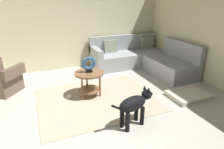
{
  "coord_description": "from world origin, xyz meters",
  "views": [
    {
      "loc": [
        -0.91,
        -2.7,
        1.96
      ],
      "look_at": [
        0.45,
        0.6,
        0.55
      ],
      "focal_mm": 31.5,
      "sensor_mm": 36.0,
      "label": 1
    }
  ],
  "objects_px": {
    "sectional_couch": "(142,59)",
    "dog_toy_ball": "(70,96)",
    "dog": "(135,104)",
    "side_table": "(89,78)",
    "dog_bed_mat": "(189,95)",
    "armchair": "(0,79)",
    "torus_sculpture": "(89,64)"
  },
  "relations": [
    {
      "from": "sectional_couch",
      "to": "dog",
      "type": "relative_size",
      "value": 2.69
    },
    {
      "from": "sectional_couch",
      "to": "armchair",
      "type": "height_order",
      "value": "same"
    },
    {
      "from": "sectional_couch",
      "to": "side_table",
      "type": "height_order",
      "value": "sectional_couch"
    },
    {
      "from": "torus_sculpture",
      "to": "dog_bed_mat",
      "type": "xyz_separation_m",
      "value": [
        1.9,
        -0.84,
        -0.67
      ]
    },
    {
      "from": "armchair",
      "to": "dog",
      "type": "distance_m",
      "value": 2.99
    },
    {
      "from": "dog_bed_mat",
      "to": "dog",
      "type": "relative_size",
      "value": 0.96
    },
    {
      "from": "dog_toy_ball",
      "to": "dog_bed_mat",
      "type": "bearing_deg",
      "value": -20.93
    },
    {
      "from": "sectional_couch",
      "to": "dog_toy_ball",
      "type": "bearing_deg",
      "value": -155.72
    },
    {
      "from": "sectional_couch",
      "to": "dog",
      "type": "distance_m",
      "value": 2.8
    },
    {
      "from": "dog_bed_mat",
      "to": "dog_toy_ball",
      "type": "bearing_deg",
      "value": 159.07
    },
    {
      "from": "sectional_couch",
      "to": "dog_bed_mat",
      "type": "distance_m",
      "value": 1.96
    },
    {
      "from": "dog_bed_mat",
      "to": "torus_sculpture",
      "type": "bearing_deg",
      "value": 156.13
    },
    {
      "from": "torus_sculpture",
      "to": "side_table",
      "type": "bearing_deg",
      "value": 87.61
    },
    {
      "from": "armchair",
      "to": "dog_toy_ball",
      "type": "relative_size",
      "value": 10.14
    },
    {
      "from": "sectional_couch",
      "to": "torus_sculpture",
      "type": "distance_m",
      "value": 2.24
    },
    {
      "from": "sectional_couch",
      "to": "dog_toy_ball",
      "type": "distance_m",
      "value": 2.57
    },
    {
      "from": "side_table",
      "to": "dog_bed_mat",
      "type": "relative_size",
      "value": 0.75
    },
    {
      "from": "dog_toy_ball",
      "to": "sectional_couch",
      "type": "bearing_deg",
      "value": 24.28
    },
    {
      "from": "sectional_couch",
      "to": "dog_toy_ball",
      "type": "relative_size",
      "value": 22.81
    },
    {
      "from": "sectional_couch",
      "to": "dog_bed_mat",
      "type": "bearing_deg",
      "value": -90.16
    },
    {
      "from": "sectional_couch",
      "to": "torus_sculpture",
      "type": "height_order",
      "value": "sectional_couch"
    },
    {
      "from": "side_table",
      "to": "torus_sculpture",
      "type": "relative_size",
      "value": 1.84
    },
    {
      "from": "side_table",
      "to": "dog",
      "type": "relative_size",
      "value": 0.72
    },
    {
      "from": "dog",
      "to": "armchair",
      "type": "bearing_deg",
      "value": -148.51
    },
    {
      "from": "sectional_couch",
      "to": "side_table",
      "type": "xyz_separation_m",
      "value": [
        -1.91,
        -1.1,
        0.13
      ]
    },
    {
      "from": "dog_toy_ball",
      "to": "dog",
      "type": "bearing_deg",
      "value": -58.21
    },
    {
      "from": "dog",
      "to": "dog_toy_ball",
      "type": "distance_m",
      "value": 1.56
    },
    {
      "from": "armchair",
      "to": "torus_sculpture",
      "type": "height_order",
      "value": "armchair"
    },
    {
      "from": "armchair",
      "to": "dog_bed_mat",
      "type": "distance_m",
      "value": 4.03
    },
    {
      "from": "sectional_couch",
      "to": "armchair",
      "type": "relative_size",
      "value": 2.25
    },
    {
      "from": "side_table",
      "to": "armchair",
      "type": "bearing_deg",
      "value": 153.53
    },
    {
      "from": "dog_bed_mat",
      "to": "dog_toy_ball",
      "type": "xyz_separation_m",
      "value": [
        -2.33,
        0.89,
        0.0
      ]
    }
  ]
}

